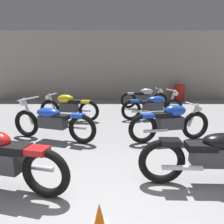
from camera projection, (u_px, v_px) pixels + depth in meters
back_wall at (112, 66)px, 10.44m from camera, size 12.80×0.24×3.60m
motorcycle_left_row_0 at (1, 159)px, 2.56m from camera, size 1.94×0.63×0.88m
motorcycle_left_row_1 at (52, 121)px, 4.45m from camera, size 2.10×0.89×0.97m
motorcycle_left_row_2 at (69, 107)px, 6.14m from camera, size 1.96×0.51×0.88m
motorcycle_right_row_0 at (217, 155)px, 2.70m from camera, size 2.17×0.68×0.97m
motorcycle_right_row_1 at (171, 122)px, 4.37m from camera, size 1.95×0.63×0.88m
motorcycle_right_row_2 at (153, 106)px, 6.34m from camera, size 2.15×0.79×0.97m
motorcycle_right_row_3 at (144, 98)px, 8.10m from camera, size 1.97×0.48×0.88m
oil_drum at (179, 93)px, 10.08m from camera, size 0.59×0.59×0.85m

